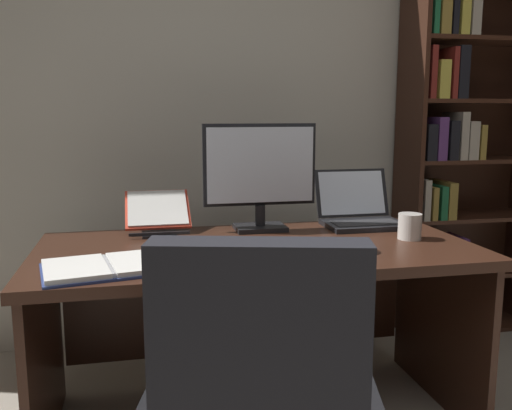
{
  "coord_description": "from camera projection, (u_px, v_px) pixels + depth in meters",
  "views": [
    {
      "loc": [
        -0.54,
        -0.81,
        1.25
      ],
      "look_at": [
        -0.11,
        1.18,
        0.9
      ],
      "focal_mm": 38.84,
      "sensor_mm": 36.0,
      "label": 1
    }
  ],
  "objects": [
    {
      "name": "wall_back",
      "position": [
        236.0,
        104.0,
        3.01
      ],
      "size": [
        5.14,
        0.12,
        2.57
      ],
      "primitive_type": "cube",
      "color": "beige",
      "rests_on": "ground"
    },
    {
      "name": "desk",
      "position": [
        253.0,
        287.0,
        2.26
      ],
      "size": [
        1.69,
        0.81,
        0.73
      ],
      "color": "#381E14",
      "rests_on": "ground"
    },
    {
      "name": "bookshelf",
      "position": [
        456.0,
        166.0,
        3.1
      ],
      "size": [
        0.79,
        0.31,
        1.96
      ],
      "color": "#381E14",
      "rests_on": "ground"
    },
    {
      "name": "monitor",
      "position": [
        260.0,
        176.0,
        2.4
      ],
      "size": [
        0.5,
        0.16,
        0.46
      ],
      "color": "black",
      "rests_on": "desk"
    },
    {
      "name": "laptop",
      "position": [
        360.0,
        213.0,
        2.54
      ],
      "size": [
        0.35,
        0.33,
        0.24
      ],
      "color": "black",
      "rests_on": "desk"
    },
    {
      "name": "keyboard",
      "position": [
        287.0,
        252.0,
        2.0
      ],
      "size": [
        0.42,
        0.15,
        0.02
      ],
      "primitive_type": "cube",
      "color": "black",
      "rests_on": "desk"
    },
    {
      "name": "computer_mouse",
      "position": [
        365.0,
        246.0,
        2.06
      ],
      "size": [
        0.06,
        0.1,
        0.04
      ],
      "primitive_type": "ellipsoid",
      "color": "black",
      "rests_on": "desk"
    },
    {
      "name": "reading_stand_with_book",
      "position": [
        158.0,
        213.0,
        2.39
      ],
      "size": [
        0.28,
        0.28,
        0.16
      ],
      "color": "black",
      "rests_on": "desk"
    },
    {
      "name": "open_binder",
      "position": [
        109.0,
        266.0,
        1.82
      ],
      "size": [
        0.47,
        0.35,
        0.02
      ],
      "rotation": [
        0.0,
        0.0,
        0.19
      ],
      "color": "navy",
      "rests_on": "desk"
    },
    {
      "name": "notepad",
      "position": [
        198.0,
        244.0,
        2.15
      ],
      "size": [
        0.18,
        0.23,
        0.01
      ],
      "primitive_type": "cube",
      "rotation": [
        0.0,
        0.0,
        0.17
      ],
      "color": "silver",
      "rests_on": "desk"
    },
    {
      "name": "pen",
      "position": [
        203.0,
        242.0,
        2.15
      ],
      "size": [
        0.14,
        0.05,
        0.01
      ],
      "primitive_type": "cylinder",
      "rotation": [
        0.0,
        1.57,
        0.28
      ],
      "color": "black",
      "rests_on": "notepad"
    },
    {
      "name": "coffee_mug",
      "position": [
        410.0,
        226.0,
        2.25
      ],
      "size": [
        0.1,
        0.1,
        0.11
      ],
      "primitive_type": "cylinder",
      "color": "silver",
      "rests_on": "desk"
    }
  ]
}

